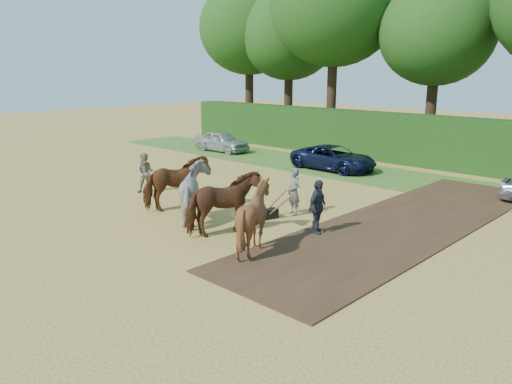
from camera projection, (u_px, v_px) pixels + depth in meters
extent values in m
plane|color=gold|center=(242.00, 265.00, 14.76)|extent=(120.00, 120.00, 0.00)
cube|color=#472D1C|center=(404.00, 223.00, 18.64)|extent=(4.50, 17.00, 0.05)
cube|color=#38601E|center=(445.00, 186.00, 24.54)|extent=(50.00, 5.00, 0.03)
cube|color=#14380F|center=(483.00, 147.00, 27.33)|extent=(46.00, 1.60, 3.00)
imported|color=#BAAC92|center=(146.00, 173.00, 23.16)|extent=(1.13, 1.15, 1.87)
imported|color=#262933|center=(317.00, 207.00, 17.30)|extent=(0.66, 1.20, 1.94)
imported|color=maroon|center=(176.00, 183.00, 20.25)|extent=(1.93, 2.88, 2.23)
imported|color=#BEB6AA|center=(198.00, 193.00, 18.70)|extent=(2.68, 2.47, 2.23)
imported|color=brown|center=(224.00, 204.00, 17.15)|extent=(1.93, 2.88, 2.23)
imported|color=brown|center=(254.00, 217.00, 15.59)|extent=(2.33, 2.48, 2.24)
cube|color=black|center=(266.00, 214.00, 19.23)|extent=(0.64, 1.02, 0.37)
cube|color=brown|center=(251.00, 212.00, 18.89)|extent=(0.54, 1.45, 0.11)
cylinder|color=brown|center=(276.00, 201.00, 19.61)|extent=(0.24, 1.08, 0.78)
cylinder|color=brown|center=(282.00, 204.00, 19.21)|extent=(0.52, 1.01, 0.78)
imported|color=gray|center=(294.00, 192.00, 19.65)|extent=(0.78, 0.63, 1.87)
imported|color=#B4B7BB|center=(222.00, 141.00, 34.90)|extent=(4.32, 1.94, 1.44)
imported|color=#111737|center=(334.00, 158.00, 28.47)|extent=(5.04, 2.36, 1.40)
cylinder|color=#382616|center=(249.00, 101.00, 43.25)|extent=(0.70, 0.70, 5.85)
ellipsoid|color=#163F11|center=(249.00, 28.00, 41.79)|extent=(8.40, 8.40, 7.73)
cylinder|color=#382616|center=(288.00, 106.00, 40.95)|extent=(0.70, 0.70, 5.40)
ellipsoid|color=#163F11|center=(289.00, 34.00, 39.60)|extent=(7.80, 7.80, 7.18)
cylinder|color=#382616|center=(331.00, 102.00, 36.75)|extent=(0.70, 0.70, 6.53)
ellipsoid|color=#163F11|center=(335.00, 6.00, 35.14)|extent=(9.20, 9.20, 8.46)
cylinder|color=#382616|center=(430.00, 116.00, 33.23)|extent=(0.70, 0.70, 5.17)
ellipsoid|color=#163F11|center=(437.00, 32.00, 31.95)|extent=(7.40, 7.40, 6.81)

